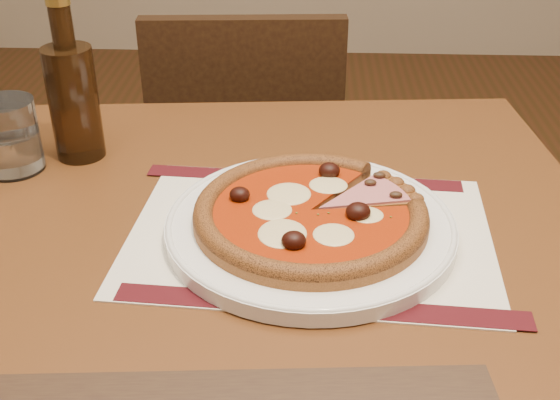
# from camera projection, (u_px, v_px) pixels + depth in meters

# --- Properties ---
(table) EXTENTS (0.86, 0.86, 0.75)m
(table) POSITION_uv_depth(u_px,v_px,m) (279.00, 298.00, 0.89)
(table) COLOR brown
(table) RESTS_ON ground
(chair_far) EXTENTS (0.42, 0.42, 0.84)m
(chair_far) POSITION_uv_depth(u_px,v_px,m) (248.00, 164.00, 1.58)
(chair_far) COLOR black
(chair_far) RESTS_ON ground
(placemat) EXTENTS (0.44, 0.33, 0.00)m
(placemat) POSITION_uv_depth(u_px,v_px,m) (310.00, 234.00, 0.83)
(placemat) COLOR silver
(placemat) RESTS_ON table
(plate) EXTENTS (0.34, 0.34, 0.02)m
(plate) POSITION_uv_depth(u_px,v_px,m) (310.00, 227.00, 0.82)
(plate) COLOR white
(plate) RESTS_ON placemat
(pizza) EXTENTS (0.27, 0.27, 0.04)m
(pizza) POSITION_uv_depth(u_px,v_px,m) (311.00, 213.00, 0.81)
(pizza) COLOR #985324
(pizza) RESTS_ON plate
(ham_slice) EXTENTS (0.13, 0.10, 0.02)m
(ham_slice) POSITION_uv_depth(u_px,v_px,m) (370.00, 192.00, 0.86)
(ham_slice) COLOR #985324
(ham_slice) RESTS_ON plate
(water_glass) EXTENTS (0.11, 0.11, 0.10)m
(water_glass) POSITION_uv_depth(u_px,v_px,m) (9.00, 136.00, 0.95)
(water_glass) COLOR white
(water_glass) RESTS_ON table
(bottle) EXTENTS (0.07, 0.07, 0.23)m
(bottle) POSITION_uv_depth(u_px,v_px,m) (73.00, 97.00, 0.96)
(bottle) COLOR #311C0C
(bottle) RESTS_ON table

